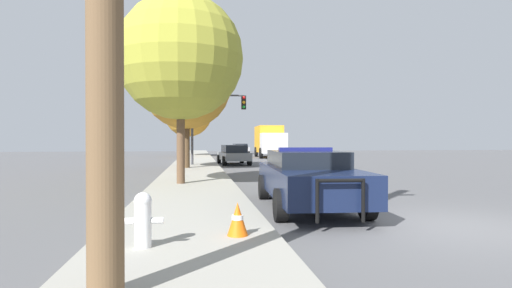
{
  "coord_description": "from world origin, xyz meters",
  "views": [
    {
      "loc": [
        -4.95,
        -7.15,
        1.69
      ],
      "look_at": [
        -0.75,
        21.37,
        1.42
      ],
      "focal_mm": 28.0,
      "sensor_mm": 36.0,
      "label": 1
    }
  ],
  "objects_px": {
    "fire_hydrant": "(143,218)",
    "traffic_cone": "(238,219)",
    "police_car": "(307,177)",
    "tree_sidewalk_near": "(181,57)",
    "box_truck": "(269,140)",
    "tree_sidewalk_mid": "(186,84)",
    "car_background_distant": "(240,148)",
    "tree_sidewalk_far": "(188,113)",
    "traffic_light": "(215,114)",
    "car_background_midblock": "(234,154)"
  },
  "relations": [
    {
      "from": "box_truck",
      "to": "traffic_cone",
      "type": "bearing_deg",
      "value": 81.28
    },
    {
      "from": "tree_sidewalk_far",
      "to": "tree_sidewalk_mid",
      "type": "bearing_deg",
      "value": -89.02
    },
    {
      "from": "police_car",
      "to": "box_truck",
      "type": "bearing_deg",
      "value": -95.34
    },
    {
      "from": "traffic_light",
      "to": "traffic_cone",
      "type": "height_order",
      "value": "traffic_light"
    },
    {
      "from": "police_car",
      "to": "fire_hydrant",
      "type": "distance_m",
      "value": 5.12
    },
    {
      "from": "car_background_distant",
      "to": "tree_sidewalk_near",
      "type": "bearing_deg",
      "value": -102.9
    },
    {
      "from": "tree_sidewalk_far",
      "to": "tree_sidewalk_mid",
      "type": "relative_size",
      "value": 0.93
    },
    {
      "from": "police_car",
      "to": "traffic_light",
      "type": "height_order",
      "value": "traffic_light"
    },
    {
      "from": "fire_hydrant",
      "to": "tree_sidewalk_near",
      "type": "distance_m",
      "value": 9.6
    },
    {
      "from": "box_truck",
      "to": "traffic_light",
      "type": "bearing_deg",
      "value": 67.8
    },
    {
      "from": "car_background_distant",
      "to": "tree_sidewalk_near",
      "type": "xyz_separation_m",
      "value": [
        -5.93,
        -35.81,
        4.0
      ]
    },
    {
      "from": "police_car",
      "to": "traffic_cone",
      "type": "bearing_deg",
      "value": 60.16
    },
    {
      "from": "traffic_light",
      "to": "car_background_midblock",
      "type": "bearing_deg",
      "value": 52.69
    },
    {
      "from": "traffic_light",
      "to": "tree_sidewalk_far",
      "type": "distance_m",
      "value": 16.14
    },
    {
      "from": "tree_sidewalk_mid",
      "to": "traffic_cone",
      "type": "relative_size",
      "value": 13.43
    },
    {
      "from": "fire_hydrant",
      "to": "traffic_cone",
      "type": "height_order",
      "value": "fire_hydrant"
    },
    {
      "from": "fire_hydrant",
      "to": "tree_sidewalk_mid",
      "type": "height_order",
      "value": "tree_sidewalk_mid"
    },
    {
      "from": "police_car",
      "to": "car_background_distant",
      "type": "relative_size",
      "value": 1.15
    },
    {
      "from": "box_truck",
      "to": "police_car",
      "type": "bearing_deg",
      "value": 84.04
    },
    {
      "from": "tree_sidewalk_far",
      "to": "tree_sidewalk_mid",
      "type": "distance_m",
      "value": 18.89
    },
    {
      "from": "police_car",
      "to": "traffic_light",
      "type": "distance_m",
      "value": 16.45
    },
    {
      "from": "box_truck",
      "to": "tree_sidewalk_far",
      "type": "distance_m",
      "value": 9.02
    },
    {
      "from": "traffic_light",
      "to": "tree_sidewalk_far",
      "type": "relative_size",
      "value": 0.68
    },
    {
      "from": "traffic_light",
      "to": "tree_sidewalk_near",
      "type": "xyz_separation_m",
      "value": [
        -1.73,
        -11.2,
        1.27
      ]
    },
    {
      "from": "police_car",
      "to": "box_truck",
      "type": "xyz_separation_m",
      "value": [
        4.31,
        28.98,
        0.91
      ]
    },
    {
      "from": "car_background_midblock",
      "to": "tree_sidewalk_far",
      "type": "xyz_separation_m",
      "value": [
        -3.44,
        14.18,
        3.76
      ]
    },
    {
      "from": "car_background_distant",
      "to": "traffic_cone",
      "type": "xyz_separation_m",
      "value": [
        -4.69,
        -43.95,
        -0.28
      ]
    },
    {
      "from": "fire_hydrant",
      "to": "tree_sidewalk_far",
      "type": "bearing_deg",
      "value": 90.24
    },
    {
      "from": "fire_hydrant",
      "to": "car_background_distant",
      "type": "height_order",
      "value": "car_background_distant"
    },
    {
      "from": "traffic_light",
      "to": "box_truck",
      "type": "bearing_deg",
      "value": 65.29
    },
    {
      "from": "fire_hydrant",
      "to": "traffic_cone",
      "type": "distance_m",
      "value": 1.54
    },
    {
      "from": "car_background_midblock",
      "to": "tree_sidewalk_mid",
      "type": "relative_size",
      "value": 0.62
    },
    {
      "from": "tree_sidewalk_mid",
      "to": "traffic_cone",
      "type": "bearing_deg",
      "value": -85.61
    },
    {
      "from": "car_background_distant",
      "to": "box_truck",
      "type": "distance_m",
      "value": 11.95
    },
    {
      "from": "fire_hydrant",
      "to": "box_truck",
      "type": "bearing_deg",
      "value": 76.55
    },
    {
      "from": "car_background_midblock",
      "to": "box_truck",
      "type": "relative_size",
      "value": 0.63
    },
    {
      "from": "box_truck",
      "to": "tree_sidewalk_far",
      "type": "bearing_deg",
      "value": -19.08
    },
    {
      "from": "police_car",
      "to": "tree_sidewalk_near",
      "type": "bearing_deg",
      "value": -53.06
    },
    {
      "from": "police_car",
      "to": "tree_sidewalk_far",
      "type": "relative_size",
      "value": 0.79
    },
    {
      "from": "car_background_midblock",
      "to": "tree_sidewalk_mid",
      "type": "distance_m",
      "value": 6.99
    },
    {
      "from": "fire_hydrant",
      "to": "box_truck",
      "type": "height_order",
      "value": "box_truck"
    },
    {
      "from": "fire_hydrant",
      "to": "car_background_distant",
      "type": "xyz_separation_m",
      "value": [
        6.12,
        44.48,
        0.12
      ]
    },
    {
      "from": "police_car",
      "to": "tree_sidewalk_far",
      "type": "xyz_separation_m",
      "value": [
        -3.66,
        32.13,
        3.7
      ]
    },
    {
      "from": "tree_sidewalk_far",
      "to": "traffic_cone",
      "type": "height_order",
      "value": "tree_sidewalk_far"
    },
    {
      "from": "tree_sidewalk_far",
      "to": "traffic_cone",
      "type": "xyz_separation_m",
      "value": [
        1.59,
        -35.32,
        -4.08
      ]
    },
    {
      "from": "car_background_midblock",
      "to": "tree_sidewalk_mid",
      "type": "xyz_separation_m",
      "value": [
        -3.11,
        -4.7,
        4.14
      ]
    },
    {
      "from": "traffic_light",
      "to": "tree_sidewalk_near",
      "type": "height_order",
      "value": "tree_sidewalk_near"
    },
    {
      "from": "box_truck",
      "to": "car_background_midblock",
      "type": "bearing_deg",
      "value": 70.16
    },
    {
      "from": "traffic_cone",
      "to": "car_background_distant",
      "type": "bearing_deg",
      "value": 83.91
    },
    {
      "from": "box_truck",
      "to": "tree_sidewalk_near",
      "type": "height_order",
      "value": "tree_sidewalk_near"
    }
  ]
}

